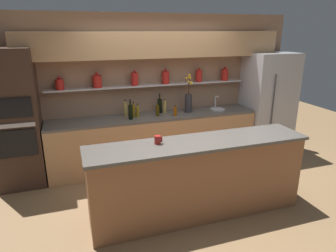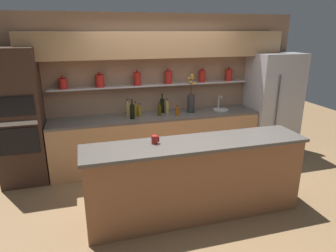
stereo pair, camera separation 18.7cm
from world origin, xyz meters
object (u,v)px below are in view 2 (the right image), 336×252
(refrigerator, at_px, (272,105))
(bottle_oil_7, at_px, (140,111))
(bottle_spirit_4, at_px, (167,107))
(coffee_mug, at_px, (155,140))
(bottle_sauce_0, at_px, (177,111))
(oven_tower, at_px, (19,118))
(bottle_oil_3, at_px, (136,110))
(bottle_spirit_6, at_px, (128,109))
(flower_vase, at_px, (191,101))
(bottle_wine_1, at_px, (162,105))
(bottle_oil_2, at_px, (160,110))
(bottle_wine_5, at_px, (132,111))
(sink_fixture, at_px, (221,109))

(refrigerator, relative_size, bottle_oil_7, 8.52)
(bottle_spirit_4, distance_m, coffee_mug, 1.77)
(bottle_sauce_0, bearing_deg, oven_tower, 177.12)
(oven_tower, bearing_deg, bottle_sauce_0, -2.88)
(bottle_oil_3, height_order, bottle_spirit_6, bottle_spirit_6)
(flower_vase, height_order, bottle_wine_1, flower_vase)
(bottle_oil_2, bearing_deg, bottle_oil_7, 171.44)
(bottle_wine_5, bearing_deg, refrigerator, 1.11)
(sink_fixture, distance_m, bottle_wine_5, 1.65)
(refrigerator, relative_size, bottle_spirit_6, 6.87)
(bottle_oil_2, bearing_deg, bottle_wine_1, 63.20)
(refrigerator, distance_m, flower_vase, 1.64)
(bottle_sauce_0, xyz_separation_m, bottle_wine_1, (-0.19, 0.29, 0.05))
(bottle_wine_1, height_order, bottle_spirit_4, bottle_wine_1)
(bottle_spirit_4, relative_size, bottle_wine_5, 0.75)
(oven_tower, xyz_separation_m, bottle_wine_1, (2.30, 0.16, 0.00))
(bottle_sauce_0, relative_size, coffee_mug, 1.82)
(bottle_spirit_4, distance_m, bottle_spirit_6, 0.69)
(bottle_sauce_0, height_order, bottle_wine_1, bottle_wine_1)
(refrigerator, relative_size, bottle_wine_5, 5.81)
(bottle_oil_2, bearing_deg, coffee_mug, -106.61)
(oven_tower, distance_m, bottle_spirit_4, 2.38)
(oven_tower, relative_size, bottle_sauce_0, 11.31)
(bottle_wine_1, relative_size, bottle_oil_3, 1.36)
(coffee_mug, bearing_deg, bottle_wine_1, 72.14)
(flower_vase, bearing_deg, bottle_oil_3, 178.49)
(bottle_spirit_6, bearing_deg, bottle_sauce_0, -17.60)
(sink_fixture, height_order, bottle_spirit_6, bottle_spirit_6)
(bottle_spirit_4, bearing_deg, bottle_oil_2, -141.51)
(bottle_sauce_0, relative_size, bottle_oil_3, 0.74)
(bottle_oil_2, distance_m, bottle_wine_5, 0.48)
(bottle_wine_1, relative_size, bottle_oil_7, 1.50)
(bottle_wine_1, bearing_deg, bottle_spirit_6, -177.21)
(sink_fixture, relative_size, bottle_oil_7, 1.20)
(bottle_spirit_6, height_order, coffee_mug, bottle_spirit_6)
(refrigerator, distance_m, bottle_sauce_0, 1.93)
(sink_fixture, height_order, bottle_spirit_4, same)
(flower_vase, xyz_separation_m, bottle_wine_5, (-1.07, -0.12, -0.08))
(refrigerator, relative_size, coffee_mug, 18.98)
(bottle_oil_2, height_order, bottle_wine_5, bottle_wine_5)
(flower_vase, height_order, bottle_oil_7, flower_vase)
(bottle_sauce_0, distance_m, bottle_oil_2, 0.30)
(bottle_wine_1, xyz_separation_m, bottle_oil_2, (-0.10, -0.20, -0.03))
(refrigerator, distance_m, bottle_oil_3, 2.62)
(oven_tower, relative_size, bottle_spirit_4, 8.37)
(flower_vase, bearing_deg, bottle_wine_1, 164.98)
(oven_tower, bearing_deg, refrigerator, -0.47)
(bottle_wine_1, relative_size, bottle_spirit_6, 1.21)
(refrigerator, height_order, bottle_spirit_4, refrigerator)
(bottle_wine_1, xyz_separation_m, bottle_oil_3, (-0.50, -0.11, -0.03))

